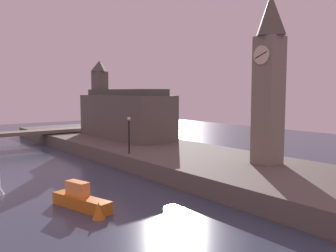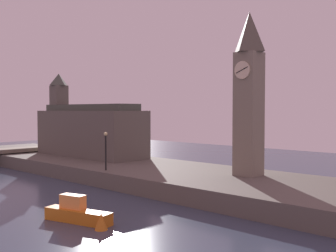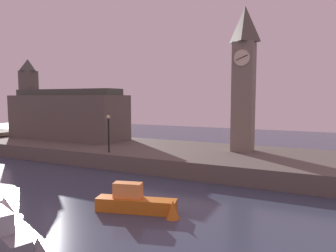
{
  "view_description": "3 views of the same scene",
  "coord_description": "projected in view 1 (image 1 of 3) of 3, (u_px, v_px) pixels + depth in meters",
  "views": [
    {
      "loc": [
        29.89,
        -3.73,
        7.71
      ],
      "look_at": [
        2.65,
        17.42,
        4.39
      ],
      "focal_mm": 38.56,
      "sensor_mm": 36.0,
      "label": 1
    },
    {
      "loc": [
        30.21,
        -8.94,
        7.25
      ],
      "look_at": [
        5.51,
        17.19,
        5.85
      ],
      "focal_mm": 43.45,
      "sensor_mm": 36.0,
      "label": 2
    },
    {
      "loc": [
        17.82,
        -9.53,
        6.82
      ],
      "look_at": [
        4.64,
        17.44,
        4.13
      ],
      "focal_mm": 33.22,
      "sensor_mm": 36.0,
      "label": 3
    }
  ],
  "objects": [
    {
      "name": "streetlamp",
      "position": [
        129.0,
        131.0,
        35.89
      ],
      "size": [
        0.36,
        0.36,
        3.68
      ],
      "color": "black",
      "rests_on": "far_embankment"
    },
    {
      "name": "clock_tower",
      "position": [
        269.0,
        77.0,
        30.35
      ],
      "size": [
        2.22,
        2.26,
        14.31
      ],
      "color": "slate",
      "rests_on": "far_embankment"
    },
    {
      "name": "boat_patrol_orange",
      "position": [
        83.0,
        201.0,
        23.47
      ],
      "size": [
        5.48,
        2.25,
        1.88
      ],
      "color": "orange",
      "rests_on": "ground"
    },
    {
      "name": "parliament_hall",
      "position": [
        123.0,
        113.0,
        49.05
      ],
      "size": [
        16.3,
        5.52,
        10.78
      ],
      "color": "#5B544C",
      "rests_on": "far_embankment"
    },
    {
      "name": "far_embankment",
      "position": [
        172.0,
        156.0,
        38.65
      ],
      "size": [
        70.0,
        12.0,
        1.5
      ],
      "primitive_type": "cube",
      "color": "#5B544C",
      "rests_on": "ground"
    }
  ]
}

